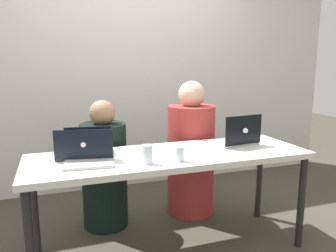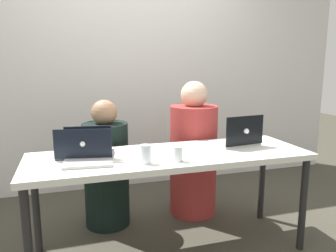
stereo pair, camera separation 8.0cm
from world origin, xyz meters
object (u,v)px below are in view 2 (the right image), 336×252
(laptop_back_left, at_px, (85,151))
(water_glass_left, at_px, (146,155))
(person_on_right, at_px, (193,156))
(person_on_left, at_px, (106,171))
(laptop_back_right, at_px, (238,139))
(water_glass_center, at_px, (178,155))
(laptop_front_left, at_px, (88,155))

(laptop_back_left, bearing_deg, water_glass_left, 156.71)
(person_on_right, distance_m, water_glass_left, 0.96)
(laptop_back_left, bearing_deg, person_on_left, -99.51)
(laptop_back_right, distance_m, water_glass_center, 0.62)
(person_on_right, height_order, water_glass_left, person_on_right)
(person_on_left, distance_m, water_glass_left, 0.79)
(laptop_back_right, height_order, water_glass_center, laptop_back_right)
(person_on_left, distance_m, laptop_back_right, 1.09)
(laptop_back_left, xyz_separation_m, water_glass_left, (0.35, -0.24, 0.01))
(person_on_right, xyz_separation_m, water_glass_left, (-0.59, -0.71, 0.25))
(water_glass_left, bearing_deg, laptop_front_left, 157.69)
(laptop_front_left, distance_m, laptop_back_right, 1.11)
(laptop_front_left, height_order, laptop_back_left, laptop_front_left)
(person_on_left, height_order, water_glass_left, person_on_left)
(laptop_back_right, relative_size, laptop_back_left, 0.89)
(person_on_right, bearing_deg, laptop_back_right, 99.61)
(person_on_left, xyz_separation_m, laptop_back_left, (-0.18, -0.47, 0.30))
(person_on_left, height_order, laptop_back_right, person_on_left)
(person_on_left, height_order, laptop_back_left, person_on_left)
(water_glass_left, bearing_deg, person_on_right, 50.11)
(laptop_back_right, bearing_deg, laptop_back_left, -7.23)
(person_on_left, distance_m, laptop_back_left, 0.58)
(laptop_back_right, bearing_deg, water_glass_center, 17.19)
(person_on_left, xyz_separation_m, water_glass_left, (0.17, -0.71, 0.31))
(laptop_front_left, relative_size, water_glass_center, 3.35)
(laptop_front_left, relative_size, laptop_back_left, 0.80)
(person_on_right, relative_size, laptop_back_left, 3.00)
(laptop_back_right, distance_m, laptop_back_left, 1.11)
(person_on_left, height_order, person_on_right, person_on_right)
(laptop_front_left, distance_m, laptop_back_left, 0.11)
(person_on_left, xyz_separation_m, laptop_back_right, (0.93, -0.47, 0.31))
(person_on_right, distance_m, laptop_front_left, 1.12)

